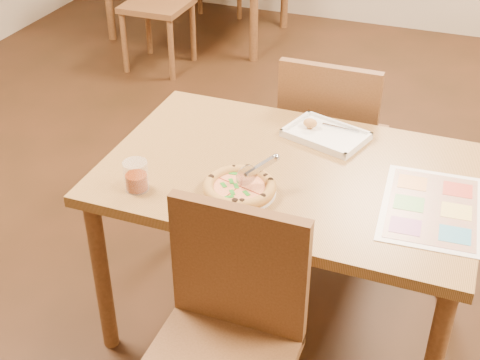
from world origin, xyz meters
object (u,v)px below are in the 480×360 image
(chair_near, at_px, (228,318))
(pizza_cutter, at_px, (257,169))
(dining_table, at_px, (290,190))
(plate, at_px, (240,191))
(chair_far, at_px, (331,130))
(appetizer_tray, at_px, (325,135))
(glass_tumbler, at_px, (136,177))
(menu, at_px, (432,208))
(pizza, at_px, (240,187))

(chair_near, distance_m, pizza_cutter, 0.50)
(dining_table, distance_m, plate, 0.25)
(pizza_cutter, bearing_deg, chair_far, 37.23)
(appetizer_tray, height_order, glass_tumbler, glass_tumbler)
(appetizer_tray, xyz_separation_m, glass_tumbler, (-0.50, -0.56, 0.03))
(appetizer_tray, height_order, menu, appetizer_tray)
(pizza, distance_m, glass_tumbler, 0.34)
(appetizer_tray, bearing_deg, chair_near, -93.38)
(appetizer_tray, relative_size, glass_tumbler, 3.26)
(chair_near, relative_size, pizza_cutter, 4.03)
(chair_near, relative_size, appetizer_tray, 1.40)
(chair_far, relative_size, menu, 1.06)
(chair_far, height_order, appetizer_tray, chair_far)
(dining_table, distance_m, appetizer_tray, 0.28)
(glass_tumbler, bearing_deg, dining_table, 33.62)
(pizza, distance_m, pizza_cutter, 0.08)
(pizza, height_order, pizza_cutter, pizza_cutter)
(chair_near, height_order, chair_far, same)
(dining_table, bearing_deg, chair_far, 90.00)
(pizza, height_order, appetizer_tray, appetizer_tray)
(chair_far, height_order, pizza_cutter, chair_far)
(dining_table, height_order, chair_far, chair_far)
(chair_near, bearing_deg, chair_far, 90.00)
(dining_table, xyz_separation_m, plate, (-0.12, -0.20, 0.09))
(chair_far, bearing_deg, chair_near, 90.00)
(pizza, xyz_separation_m, pizza_cutter, (0.04, 0.04, 0.06))
(dining_table, relative_size, chair_near, 2.77)
(plate, distance_m, menu, 0.62)
(dining_table, relative_size, glass_tumbler, 12.64)
(plate, bearing_deg, menu, 12.58)
(chair_near, xyz_separation_m, appetizer_tray, (0.05, 0.86, 0.16))
(menu, bearing_deg, pizza, -166.86)
(chair_far, bearing_deg, appetizer_tray, 98.57)
(dining_table, xyz_separation_m, glass_tumbler, (-0.45, -0.30, 0.13))
(chair_near, distance_m, appetizer_tray, 0.88)
(appetizer_tray, relative_size, menu, 0.76)
(chair_near, xyz_separation_m, menu, (0.49, 0.54, 0.16))
(pizza_cutter, distance_m, appetizer_tray, 0.45)
(plate, height_order, appetizer_tray, appetizer_tray)
(chair_far, relative_size, pizza, 1.93)
(chair_near, bearing_deg, pizza_cutter, 99.20)
(chair_far, xyz_separation_m, plate, (-0.12, -0.80, 0.16))
(pizza, bearing_deg, chair_near, -73.91)
(chair_near, height_order, pizza_cutter, chair_near)
(pizza_cutter, bearing_deg, plate, 170.42)
(pizza_cutter, bearing_deg, glass_tumbler, 152.38)
(chair_near, distance_m, chair_far, 1.20)
(chair_far, xyz_separation_m, pizza_cutter, (-0.07, -0.76, 0.23))
(glass_tumbler, bearing_deg, menu, 14.12)
(chair_far, bearing_deg, menu, 126.61)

